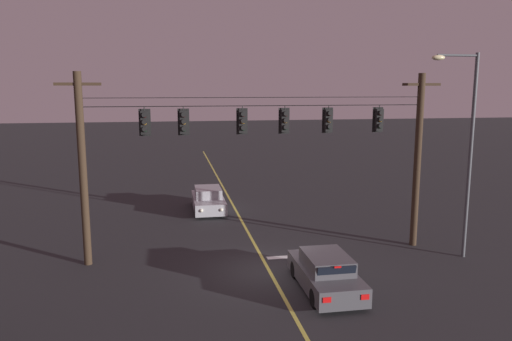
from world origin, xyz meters
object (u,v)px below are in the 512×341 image
at_px(traffic_light_right_inner, 285,121).
at_px(car_oncoming_lead, 208,200).
at_px(traffic_light_centre, 243,121).
at_px(street_lamp_corner, 465,139).
at_px(traffic_light_leftmost, 145,123).
at_px(traffic_light_left_inner, 184,122).
at_px(traffic_light_rightmost, 329,120).
at_px(car_waiting_near_lane, 326,273).
at_px(traffic_light_far_right, 379,120).

distance_m(traffic_light_right_inner, car_oncoming_lead, 10.16).
bearing_deg(traffic_light_centre, street_lamp_corner, -11.54).
bearing_deg(traffic_light_leftmost, street_lamp_corner, -8.06).
bearing_deg(traffic_light_left_inner, traffic_light_centre, 0.00).
relative_size(traffic_light_right_inner, traffic_light_rightmost, 1.00).
relative_size(car_waiting_near_lane, car_oncoming_lead, 0.98).
xyz_separation_m(car_waiting_near_lane, car_oncoming_lead, (-3.28, 12.52, -0.00)).
bearing_deg(traffic_light_right_inner, street_lamp_corner, -14.31).
xyz_separation_m(traffic_light_left_inner, traffic_light_centre, (2.47, 0.00, 0.00)).
height_order(traffic_light_far_right, street_lamp_corner, street_lamp_corner).
relative_size(traffic_light_centre, car_oncoming_lead, 0.28).
xyz_separation_m(traffic_light_left_inner, traffic_light_far_right, (8.62, 0.00, 0.00)).
xyz_separation_m(traffic_light_right_inner, car_oncoming_lead, (-2.72, 8.25, -5.27)).
height_order(traffic_light_far_right, car_oncoming_lead, traffic_light_far_right).
bearing_deg(traffic_light_far_right, car_waiting_near_lane, -131.23).
height_order(traffic_light_left_inner, street_lamp_corner, street_lamp_corner).
relative_size(traffic_light_leftmost, car_waiting_near_lane, 0.28).
relative_size(traffic_light_right_inner, car_oncoming_lead, 0.28).
bearing_deg(traffic_light_rightmost, traffic_light_centre, 180.00).
bearing_deg(car_waiting_near_lane, street_lamp_corner, 19.41).
xyz_separation_m(traffic_light_leftmost, traffic_light_right_inner, (5.89, 0.00, 0.00)).
bearing_deg(traffic_light_leftmost, car_oncoming_lead, 68.94).
bearing_deg(traffic_light_rightmost, traffic_light_leftmost, 180.00).
distance_m(traffic_light_right_inner, street_lamp_corner, 7.63).
bearing_deg(traffic_light_rightmost, car_waiting_near_lane, -108.10).
xyz_separation_m(traffic_light_rightmost, traffic_light_far_right, (2.35, 0.00, 0.00)).
distance_m(traffic_light_right_inner, car_waiting_near_lane, 6.80).
height_order(traffic_light_left_inner, traffic_light_rightmost, same).
bearing_deg(traffic_light_rightmost, traffic_light_far_right, 0.00).
bearing_deg(traffic_light_centre, traffic_light_far_right, 0.00).
relative_size(traffic_light_right_inner, street_lamp_corner, 0.14).
bearing_deg(car_oncoming_lead, street_lamp_corner, -45.14).
height_order(traffic_light_right_inner, traffic_light_far_right, same).
distance_m(traffic_light_centre, car_oncoming_lead, 9.82).
bearing_deg(traffic_light_far_right, car_oncoming_lead, 130.42).
distance_m(traffic_light_left_inner, traffic_light_far_right, 8.62).
xyz_separation_m(traffic_light_rightmost, street_lamp_corner, (5.40, -1.88, -0.72)).
xyz_separation_m(traffic_light_leftmost, car_waiting_near_lane, (6.46, -4.27, -5.27)).
height_order(traffic_light_right_inner, street_lamp_corner, street_lamp_corner).
bearing_deg(traffic_light_right_inner, traffic_light_left_inner, 180.00).
bearing_deg(car_oncoming_lead, traffic_light_far_right, -49.58).
bearing_deg(traffic_light_far_right, traffic_light_leftmost, 180.00).
height_order(traffic_light_centre, traffic_light_far_right, same).
xyz_separation_m(traffic_light_leftmost, street_lamp_corner, (13.25, -1.88, -0.72)).
xyz_separation_m(traffic_light_right_inner, car_waiting_near_lane, (0.56, -4.27, -5.27)).
bearing_deg(traffic_light_centre, traffic_light_right_inner, 0.00).
relative_size(traffic_light_far_right, car_oncoming_lead, 0.28).
xyz_separation_m(traffic_light_rightmost, car_oncoming_lead, (-4.68, 8.25, -5.27)).
bearing_deg(traffic_light_right_inner, car_oncoming_lead, 108.23).
distance_m(traffic_light_right_inner, traffic_light_rightmost, 1.96).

